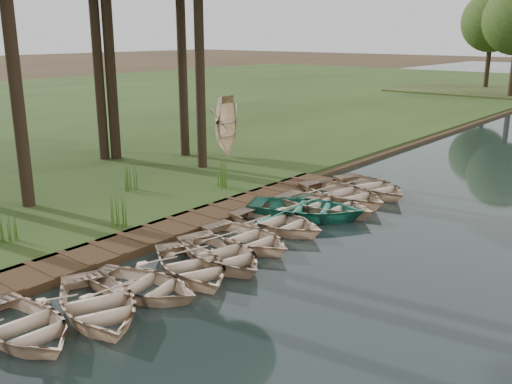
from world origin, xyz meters
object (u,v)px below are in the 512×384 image
Objects in this scene: boardwalk at (183,226)px; rowboat_1 at (97,300)px; stored_rowboat at (227,150)px; rowboat_2 at (142,282)px; rowboat_0 at (22,322)px.

rowboat_1 reaches higher than boardwalk.
boardwalk is 10.18m from stored_rowboat.
rowboat_2 is (2.75, -3.96, 0.22)m from boardwalk.
rowboat_1 is 1.17× the size of stored_rowboat.
boardwalk is 7.25m from rowboat_0.
rowboat_2 is (0.37, 2.89, -0.01)m from rowboat_0.
rowboat_1 is 1.12× the size of rowboat_2.
rowboat_0 is 2.91m from rowboat_2.
rowboat_1 is (0.40, 1.57, 0.03)m from rowboat_0.
rowboat_2 is 15.00m from stored_rowboat.
rowboat_0 is (2.39, -6.85, 0.23)m from boardwalk.
stored_rowboat reaches higher than rowboat_1.
rowboat_1 is (2.79, -5.28, 0.26)m from boardwalk.
boardwalk is 5.37× the size of stored_rowboat.
rowboat_1 reaches higher than rowboat_0.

